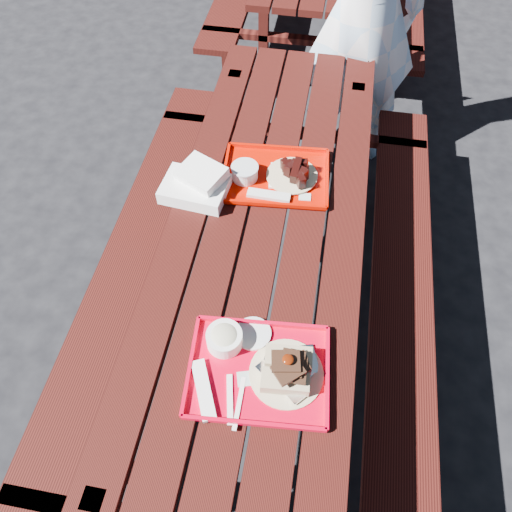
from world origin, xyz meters
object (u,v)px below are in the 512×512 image
picnic_table_near (262,264)px  person (364,14)px  far_tray (274,175)px  near_tray (259,362)px

picnic_table_near → person: bearing=78.1°
picnic_table_near → far_tray: size_ratio=5.37×
near_tray → picnic_table_near: bearing=98.1°
picnic_table_near → far_tray: 0.36m
picnic_table_near → far_tray: (-0.00, 0.29, 0.21)m
far_tray → person: (0.29, 1.06, 0.12)m
near_tray → person: (0.21, 1.86, 0.11)m
person → picnic_table_near: bearing=63.5°
near_tray → far_tray: size_ratio=1.02×
near_tray → far_tray: 0.81m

